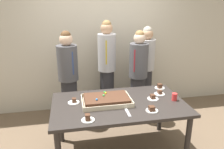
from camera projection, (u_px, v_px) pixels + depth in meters
name	position (u px, v px, depth m)	size (l,w,h in m)	color
interior_back_panel	(100.00, 32.00, 4.17)	(8.00, 0.12, 3.00)	beige
party_table	(119.00, 109.00, 2.93)	(1.74, 1.02, 0.77)	#2D2826
sheet_cake	(106.00, 100.00, 2.90)	(0.64, 0.44, 0.11)	beige
plated_slice_near_left	(74.00, 101.00, 2.91)	(0.15, 0.15, 0.06)	white
plated_slice_near_right	(153.00, 98.00, 3.01)	(0.15, 0.15, 0.07)	white
plated_slice_far_left	(88.00, 119.00, 2.47)	(0.15, 0.15, 0.08)	white
plated_slice_far_right	(160.00, 87.00, 3.39)	(0.15, 0.15, 0.07)	white
plated_slice_center_front	(160.00, 93.00, 3.17)	(0.15, 0.15, 0.06)	white
plated_slice_center_back	(152.00, 109.00, 2.68)	(0.15, 0.15, 0.07)	white
drink_cup_nearest	(174.00, 97.00, 2.97)	(0.07, 0.07, 0.10)	red
cake_server_utensil	(128.00, 113.00, 2.64)	(0.03, 0.20, 0.01)	silver
person_serving_front	(68.00, 78.00, 3.65)	(0.33, 0.33, 1.61)	#28282D
person_green_shirt_behind	(107.00, 67.00, 3.95)	(0.32, 0.32, 1.75)	#28282D
person_striped_tie_right	(146.00, 68.00, 4.15)	(0.31, 0.31, 1.62)	#28282D
person_far_right_suit	(138.00, 75.00, 3.78)	(0.31, 0.31, 1.60)	#28282D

